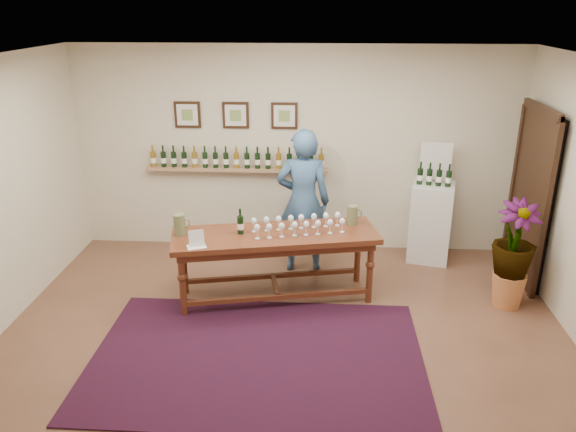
# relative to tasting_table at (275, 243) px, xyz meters

# --- Properties ---
(ground) EXTENTS (6.00, 6.00, 0.00)m
(ground) POSITION_rel_tasting_table_xyz_m (0.16, -0.96, -0.70)
(ground) COLOR brown
(ground) RESTS_ON ground
(room_shell) EXTENTS (6.00, 6.00, 6.00)m
(room_shell) POSITION_rel_tasting_table_xyz_m (2.27, 0.90, 0.42)
(room_shell) COLOR beige
(room_shell) RESTS_ON ground
(rug) EXTENTS (3.26, 2.17, 0.02)m
(rug) POSITION_rel_tasting_table_xyz_m (-0.08, -1.23, -0.69)
(rug) COLOR #420B13
(rug) RESTS_ON ground
(tasting_table) EXTENTS (2.44, 1.21, 0.83)m
(tasting_table) POSITION_rel_tasting_table_xyz_m (0.00, 0.00, 0.00)
(tasting_table) COLOR #4B1E12
(tasting_table) RESTS_ON ground
(table_glasses) EXTENTS (1.32, 0.61, 0.18)m
(table_glasses) POSITION_rel_tasting_table_xyz_m (0.26, 0.05, 0.21)
(table_glasses) COLOR white
(table_glasses) RESTS_ON tasting_table
(table_bottles) EXTENTS (0.32, 0.21, 0.33)m
(table_bottles) POSITION_rel_tasting_table_xyz_m (-0.39, 0.00, 0.29)
(table_bottles) COLOR black
(table_bottles) RESTS_ON tasting_table
(pitcher_left) EXTENTS (0.17, 0.17, 0.24)m
(pitcher_left) POSITION_rel_tasting_table_xyz_m (-1.07, -0.11, 0.25)
(pitcher_left) COLOR #5F6740
(pitcher_left) RESTS_ON tasting_table
(pitcher_right) EXTENTS (0.19, 0.19, 0.23)m
(pitcher_right) POSITION_rel_tasting_table_xyz_m (0.89, 0.33, 0.24)
(pitcher_right) COLOR #5F6740
(pitcher_right) RESTS_ON tasting_table
(menu_card) EXTENTS (0.24, 0.21, 0.18)m
(menu_card) POSITION_rel_tasting_table_xyz_m (-0.81, -0.42, 0.22)
(menu_card) COLOR silver
(menu_card) RESTS_ON tasting_table
(display_pedestal) EXTENTS (0.64, 0.64, 1.06)m
(display_pedestal) POSITION_rel_tasting_table_xyz_m (1.99, 1.22, -0.17)
(display_pedestal) COLOR silver
(display_pedestal) RESTS_ON ground
(pedestal_bottles) EXTENTS (0.28, 0.14, 0.27)m
(pedestal_bottles) POSITION_rel_tasting_table_xyz_m (1.97, 1.18, 0.49)
(pedestal_bottles) COLOR black
(pedestal_bottles) RESTS_ON display_pedestal
(info_sign) EXTENTS (0.40, 0.11, 0.56)m
(info_sign) POSITION_rel_tasting_table_xyz_m (2.01, 1.35, 0.63)
(info_sign) COLOR silver
(info_sign) RESTS_ON display_pedestal
(potted_plant) EXTENTS (0.61, 0.61, 1.10)m
(potted_plant) POSITION_rel_tasting_table_xyz_m (2.68, -0.03, -0.06)
(potted_plant) COLOR #BB6E3E
(potted_plant) RESTS_ON ground
(person) EXTENTS (0.68, 0.45, 1.87)m
(person) POSITION_rel_tasting_table_xyz_m (0.29, 0.78, 0.23)
(person) COLOR #325377
(person) RESTS_ON ground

